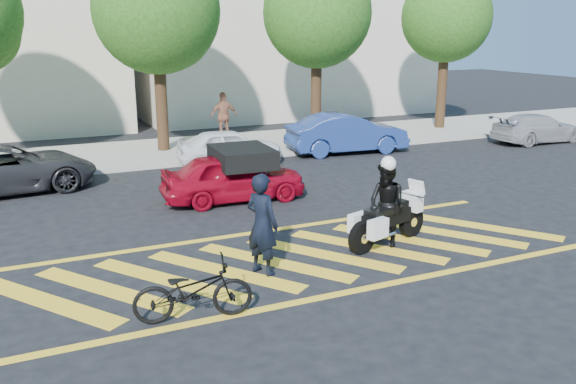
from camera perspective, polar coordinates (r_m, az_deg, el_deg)
name	(u,v)px	position (r m, az deg, el deg)	size (l,w,h in m)	color
ground	(301,258)	(12.80, 1.23, -6.17)	(90.00, 90.00, 0.00)	black
sidewalk	(164,152)	(23.76, -11.52, 3.73)	(60.00, 5.00, 0.15)	#9E998E
crosswalk	(299,258)	(12.78, 1.08, -6.18)	(12.33, 4.00, 0.01)	yellow
building_right	(282,11)	(34.77, -0.54, 16.55)	(16.00, 8.00, 11.00)	beige
tree_center	(160,15)	(23.41, -11.91, 15.93)	(4.60, 4.60, 7.56)	black
tree_right	(319,17)	(25.69, 2.93, 16.01)	(4.40, 4.40, 7.41)	black
tree_far_right	(448,21)	(29.26, 14.71, 15.25)	(4.00, 4.00, 7.10)	black
officer_bike	(262,224)	(11.71, -2.43, -3.02)	(0.73, 0.48, 2.01)	black
bicycle	(193,290)	(10.17, -8.89, -9.09)	(0.68, 1.95, 1.02)	black
police_motorcycle	(387,220)	(13.52, 9.24, -2.63)	(2.33, 1.11, 1.05)	black
officer_moto	(387,205)	(13.41, 9.21, -1.19)	(0.90, 0.70, 1.85)	black
red_convertible	(233,177)	(16.84, -5.14, 1.42)	(1.59, 3.95, 1.34)	maroon
parked_mid_left	(5,169)	(19.44, -24.95, 1.99)	(2.33, 5.05, 1.40)	#232326
parked_mid_right	(230,147)	(21.46, -5.48, 4.26)	(1.47, 3.65, 1.24)	white
parked_right	(347,133)	(23.39, 5.54, 5.49)	(1.60, 4.58, 1.51)	navy
parked_far_right	(537,128)	(27.52, 22.30, 5.54)	(1.67, 4.10, 1.19)	gray
pedestrian_right	(224,116)	(25.32, -6.02, 7.07)	(1.15, 0.48, 1.96)	#A06348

